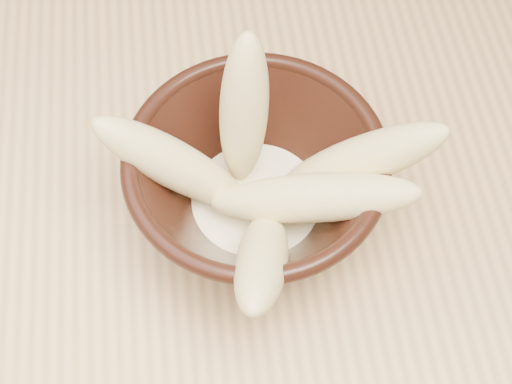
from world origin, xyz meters
TOP-DOWN VIEW (x-y plane):
  - table at (0.00, 0.00)m, footprint 1.20×0.80m
  - bowl at (-0.08, -0.12)m, footprint 0.18×0.18m
  - milk_puddle at (-0.08, -0.12)m, footprint 0.10×0.10m
  - banana_upright at (-0.09, -0.08)m, footprint 0.05×0.07m
  - banana_left at (-0.14, -0.10)m, footprint 0.12×0.06m
  - banana_right at (-0.01, -0.12)m, footprint 0.13×0.06m
  - banana_across at (-0.05, -0.14)m, footprint 0.16×0.07m
  - banana_front at (-0.09, -0.18)m, footprint 0.06×0.13m

SIDE VIEW (x-z plane):
  - table at x=0.00m, z-range 0.30..1.05m
  - milk_puddle at x=-0.08m, z-range 0.78..0.79m
  - bowl at x=-0.08m, z-range 0.76..0.86m
  - banana_front at x=-0.09m, z-range 0.77..0.88m
  - banana_left at x=-0.14m, z-range 0.77..0.89m
  - banana_across at x=-0.05m, z-range 0.79..0.87m
  - banana_right at x=-0.01m, z-range 0.78..0.90m
  - banana_upright at x=-0.09m, z-range 0.78..0.92m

